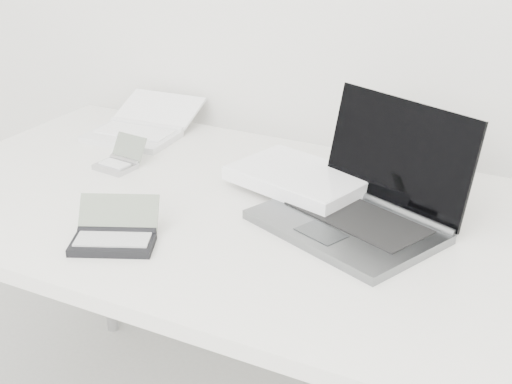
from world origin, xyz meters
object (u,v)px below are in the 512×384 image
at_px(laptop_large, 334,193).
at_px(palmtop_charcoal, 114,236).
at_px(netbook_open_white, 140,128).
at_px(desk, 279,236).

distance_m(laptop_large, palmtop_charcoal, 0.44).
relative_size(laptop_large, netbook_open_white, 1.80).
relative_size(desk, laptop_large, 3.05).
xyz_separation_m(laptop_large, palmtop_charcoal, (-0.30, -0.31, -0.02)).
distance_m(desk, laptop_large, 0.14).
xyz_separation_m(netbook_open_white, palmtop_charcoal, (0.30, -0.50, -0.00)).
bearing_deg(palmtop_charcoal, netbook_open_white, 96.47).
bearing_deg(netbook_open_white, palmtop_charcoal, -62.31).
bearing_deg(desk, palmtop_charcoal, -131.78).
bearing_deg(palmtop_charcoal, desk, 23.41).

